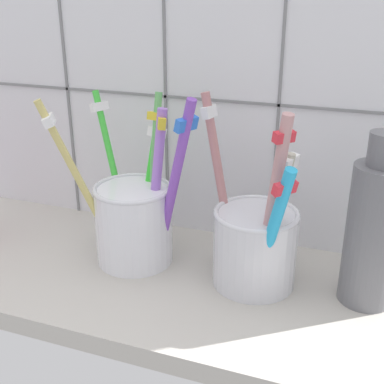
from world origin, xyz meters
TOP-DOWN VIEW (x-y plane):
  - counter_slab at (0.00, 0.00)cm, footprint 64.00×22.00cm
  - tile_wall_back at (0.00, 12.00)cm, footprint 64.00×2.20cm
  - toothbrush_cup_left at (-6.45, 2.15)cm, footprint 15.21×10.76cm
  - toothbrush_cup_right at (6.63, 1.89)cm, footprint 10.77×9.41cm
  - ceramic_vase at (17.19, 2.71)cm, footprint 4.94×4.94cm

SIDE VIEW (x-z plane):
  - counter_slab at x=0.00cm, z-range 0.00..2.00cm
  - toothbrush_cup_right at x=6.63cm, z-range -2.66..15.83cm
  - toothbrush_cup_left at x=-6.45cm, z-range -2.24..16.37cm
  - ceramic_vase at x=17.19cm, z-range 1.15..17.57cm
  - tile_wall_back at x=0.00cm, z-range 0.00..45.00cm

